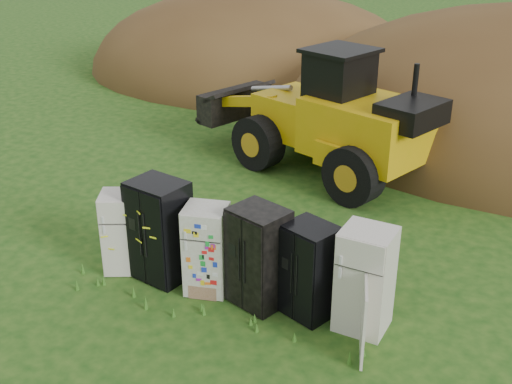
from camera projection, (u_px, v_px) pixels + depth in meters
ground at (236, 294)px, 11.92m from camera, size 120.00×120.00×0.00m
fridge_leftmost at (122, 232)px, 12.45m from camera, size 0.93×0.92×1.62m
fridge_black_side at (160, 230)px, 12.12m from camera, size 1.19×1.03×1.98m
fridge_sticker at (207, 249)px, 11.73m from camera, size 0.89×0.84×1.71m
fridge_dark_mid at (259, 257)px, 11.34m from camera, size 1.16×1.06×1.86m
fridge_black_right at (309, 270)px, 11.05m from camera, size 1.07×1.00×1.72m
fridge_open_door at (365, 280)px, 10.66m from camera, size 0.91×0.85×1.86m
wheel_loader at (312, 107)px, 16.97m from camera, size 7.51×5.22×3.37m
dirt_mound_left at (256, 74)px, 27.01m from camera, size 14.65×10.99×6.95m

